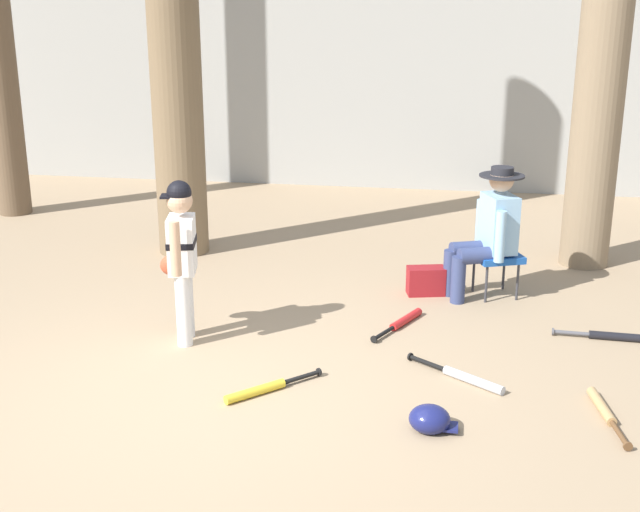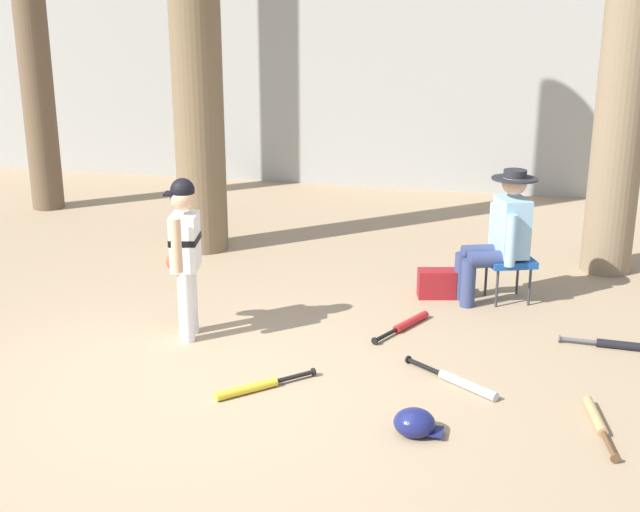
{
  "view_description": "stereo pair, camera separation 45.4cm",
  "coord_description": "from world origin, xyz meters",
  "px_view_note": "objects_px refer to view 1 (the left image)",
  "views": [
    {
      "loc": [
        1.65,
        -4.86,
        2.62
      ],
      "look_at": [
        0.63,
        1.05,
        0.75
      ],
      "focal_mm": 46.62,
      "sensor_mm": 36.0,
      "label": 1
    },
    {
      "loc": [
        2.09,
        -4.77,
        2.62
      ],
      "look_at": [
        0.63,
        1.05,
        0.75
      ],
      "focal_mm": 46.62,
      "sensor_mm": 36.0,
      "label": 2
    }
  ],
  "objects_px": {
    "tree_behind_spectator": "(599,94)",
    "folding_stool": "(497,258)",
    "bat_wood_tan": "(604,410)",
    "bat_yellow_trainer": "(263,389)",
    "tree_near_player": "(172,5)",
    "bat_red_barrel": "(403,321)",
    "bat_black_composite": "(609,336)",
    "young_ballplayer": "(181,251)",
    "bat_aluminum_silver": "(466,377)",
    "handbag_beside_stool": "(426,281)",
    "batting_helmet_navy": "(430,419)",
    "seated_spectator": "(488,229)"
  },
  "relations": [
    {
      "from": "handbag_beside_stool",
      "to": "bat_red_barrel",
      "type": "relative_size",
      "value": 0.48
    },
    {
      "from": "seated_spectator",
      "to": "handbag_beside_stool",
      "type": "bearing_deg",
      "value": -176.28
    },
    {
      "from": "bat_black_composite",
      "to": "tree_near_player",
      "type": "bearing_deg",
      "value": 156.93
    },
    {
      "from": "tree_near_player",
      "to": "bat_aluminum_silver",
      "type": "distance_m",
      "value": 4.78
    },
    {
      "from": "tree_behind_spectator",
      "to": "folding_stool",
      "type": "distance_m",
      "value": 2.01
    },
    {
      "from": "batting_helmet_navy",
      "to": "bat_yellow_trainer",
      "type": "bearing_deg",
      "value": 164.61
    },
    {
      "from": "tree_near_player",
      "to": "bat_red_barrel",
      "type": "relative_size",
      "value": 8.43
    },
    {
      "from": "bat_aluminum_silver",
      "to": "tree_behind_spectator",
      "type": "bearing_deg",
      "value": 68.59
    },
    {
      "from": "handbag_beside_stool",
      "to": "bat_yellow_trainer",
      "type": "bearing_deg",
      "value": -114.43
    },
    {
      "from": "bat_yellow_trainer",
      "to": "bat_aluminum_silver",
      "type": "distance_m",
      "value": 1.45
    },
    {
      "from": "tree_near_player",
      "to": "bat_black_composite",
      "type": "xyz_separation_m",
      "value": [
        4.14,
        -1.76,
        -2.52
      ]
    },
    {
      "from": "tree_near_player",
      "to": "batting_helmet_navy",
      "type": "distance_m",
      "value": 5.1
    },
    {
      "from": "bat_aluminum_silver",
      "to": "batting_helmet_navy",
      "type": "distance_m",
      "value": 0.78
    },
    {
      "from": "tree_near_player",
      "to": "bat_black_composite",
      "type": "relative_size",
      "value": 8.41
    },
    {
      "from": "bat_wood_tan",
      "to": "bat_yellow_trainer",
      "type": "xyz_separation_m",
      "value": [
        -2.28,
        -0.08,
        0.0
      ]
    },
    {
      "from": "tree_behind_spectator",
      "to": "bat_wood_tan",
      "type": "relative_size",
      "value": 5.6
    },
    {
      "from": "seated_spectator",
      "to": "bat_black_composite",
      "type": "bearing_deg",
      "value": -41.76
    },
    {
      "from": "tree_near_player",
      "to": "bat_aluminum_silver",
      "type": "bearing_deg",
      "value": -42.15
    },
    {
      "from": "batting_helmet_navy",
      "to": "bat_wood_tan",
      "type": "bearing_deg",
      "value": 19.54
    },
    {
      "from": "folding_stool",
      "to": "handbag_beside_stool",
      "type": "bearing_deg",
      "value": -173.51
    },
    {
      "from": "bat_wood_tan",
      "to": "batting_helmet_navy",
      "type": "bearing_deg",
      "value": -160.46
    },
    {
      "from": "bat_wood_tan",
      "to": "bat_black_composite",
      "type": "distance_m",
      "value": 1.33
    },
    {
      "from": "handbag_beside_stool",
      "to": "bat_yellow_trainer",
      "type": "xyz_separation_m",
      "value": [
        -1.01,
        -2.22,
        -0.1
      ]
    },
    {
      "from": "seated_spectator",
      "to": "bat_wood_tan",
      "type": "xyz_separation_m",
      "value": [
        0.74,
        -2.18,
        -0.61
      ]
    },
    {
      "from": "bat_red_barrel",
      "to": "bat_yellow_trainer",
      "type": "distance_m",
      "value": 1.66
    },
    {
      "from": "tree_near_player",
      "to": "young_ballplayer",
      "type": "bearing_deg",
      "value": -71.2
    },
    {
      "from": "tree_behind_spectator",
      "to": "bat_black_composite",
      "type": "relative_size",
      "value": 5.89
    },
    {
      "from": "folding_stool",
      "to": "bat_yellow_trainer",
      "type": "distance_m",
      "value": 2.84
    },
    {
      "from": "tree_near_player",
      "to": "bat_wood_tan",
      "type": "height_order",
      "value": "tree_near_player"
    },
    {
      "from": "bat_black_composite",
      "to": "batting_helmet_navy",
      "type": "height_order",
      "value": "batting_helmet_navy"
    },
    {
      "from": "bat_red_barrel",
      "to": "batting_helmet_navy",
      "type": "xyz_separation_m",
      "value": [
        0.3,
        -1.74,
        0.04
      ]
    },
    {
      "from": "tree_near_player",
      "to": "bat_red_barrel",
      "type": "distance_m",
      "value": 3.94
    },
    {
      "from": "tree_near_player",
      "to": "bat_yellow_trainer",
      "type": "xyz_separation_m",
      "value": [
        1.63,
        -3.16,
        -2.52
      ]
    },
    {
      "from": "tree_near_player",
      "to": "seated_spectator",
      "type": "bearing_deg",
      "value": -15.82
    },
    {
      "from": "bat_wood_tan",
      "to": "folding_stool",
      "type": "bearing_deg",
      "value": 106.3
    },
    {
      "from": "handbag_beside_stool",
      "to": "bat_black_composite",
      "type": "xyz_separation_m",
      "value": [
        1.5,
        -0.83,
        -0.1
      ]
    },
    {
      "from": "tree_near_player",
      "to": "bat_red_barrel",
      "type": "xyz_separation_m",
      "value": [
        2.49,
        -1.73,
        -2.52
      ]
    },
    {
      "from": "young_ballplayer",
      "to": "folding_stool",
      "type": "bearing_deg",
      "value": 30.86
    },
    {
      "from": "bat_red_barrel",
      "to": "bat_yellow_trainer",
      "type": "bearing_deg",
      "value": -121.13
    },
    {
      "from": "bat_black_composite",
      "to": "batting_helmet_navy",
      "type": "bearing_deg",
      "value": -128.27
    },
    {
      "from": "folding_stool",
      "to": "handbag_beside_stool",
      "type": "distance_m",
      "value": 0.67
    },
    {
      "from": "bat_red_barrel",
      "to": "bat_black_composite",
      "type": "height_order",
      "value": "same"
    },
    {
      "from": "seated_spectator",
      "to": "bat_aluminum_silver",
      "type": "relative_size",
      "value": 1.69
    },
    {
      "from": "handbag_beside_stool",
      "to": "bat_red_barrel",
      "type": "xyz_separation_m",
      "value": [
        -0.15,
        -0.8,
        -0.1
      ]
    },
    {
      "from": "young_ballplayer",
      "to": "bat_aluminum_silver",
      "type": "xyz_separation_m",
      "value": [
        2.22,
        -0.39,
        -0.71
      ]
    },
    {
      "from": "seated_spectator",
      "to": "bat_red_barrel",
      "type": "bearing_deg",
      "value": -129.4
    },
    {
      "from": "young_ballplayer",
      "to": "bat_yellow_trainer",
      "type": "bearing_deg",
      "value": -44.43
    },
    {
      "from": "folding_stool",
      "to": "bat_wood_tan",
      "type": "distance_m",
      "value": 2.33
    },
    {
      "from": "bat_red_barrel",
      "to": "batting_helmet_navy",
      "type": "relative_size",
      "value": 2.27
    },
    {
      "from": "tree_behind_spectator",
      "to": "young_ballplayer",
      "type": "xyz_separation_m",
      "value": [
        -3.4,
        -2.61,
        -0.99
      ]
    }
  ]
}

